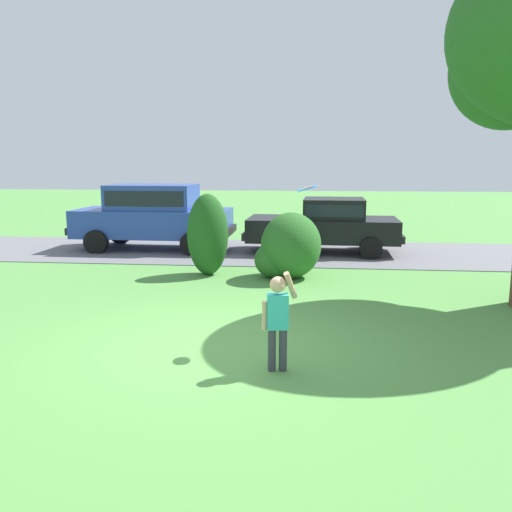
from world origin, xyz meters
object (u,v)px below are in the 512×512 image
(parked_suv, at_px, (153,213))
(frisbee, at_px, (307,188))
(parked_sedan, at_px, (326,223))
(child_thrower, at_px, (278,316))

(parked_suv, height_order, frisbee, frisbee)
(parked_sedan, xyz_separation_m, frisbee, (-0.50, -7.65, 1.38))
(child_thrower, height_order, frisbee, frisbee)
(parked_suv, bearing_deg, child_thrower, -64.57)
(parked_suv, bearing_deg, parked_sedan, -0.95)
(parked_sedan, bearing_deg, frisbee, -93.73)
(frisbee, bearing_deg, child_thrower, -105.84)
(parked_suv, bearing_deg, frisbee, -59.48)
(parked_sedan, relative_size, frisbee, 15.89)
(parked_sedan, height_order, frisbee, frisbee)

